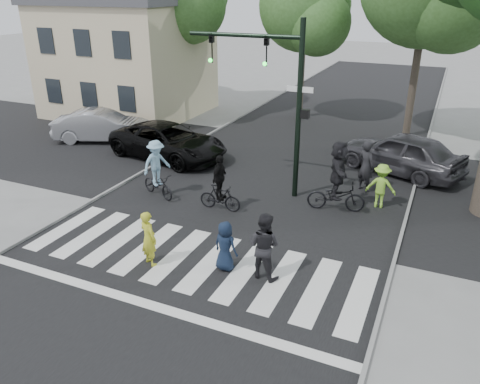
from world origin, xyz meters
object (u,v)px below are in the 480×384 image
Objects in this scene: pedestrian_child at (225,246)px; car_grey at (401,153)px; traffic_signal at (275,84)px; cyclist_mid at (220,188)px; pedestrian_adult at (264,246)px; cyclist_right at (337,180)px; cyclist_left at (157,173)px; car_suv at (168,141)px; car_silver at (102,126)px; pedestrian_woman at (149,238)px.

pedestrian_child is 9.76m from car_grey.
traffic_signal is 3.91m from cyclist_mid.
cyclist_right reaches higher than pedestrian_adult.
cyclist_left reaches higher than cyclist_mid.
cyclist_mid is (-1.73, 3.17, 0.10)m from pedestrian_child.
car_suv is 9.65m from car_grey.
car_grey is at bearing 44.79° from traffic_signal.
pedestrian_child is at bearing -110.73° from cyclist_right.
pedestrian_child is 12.90m from car_silver.
cyclist_left is (-3.58, -1.99, -3.01)m from traffic_signal.
car_suv is at bearing 162.97° from traffic_signal.
pedestrian_adult is at bearing -31.14° from cyclist_left.
traffic_signal is 6.35m from car_grey.
pedestrian_woman is 0.81× the size of cyclist_mid.
car_suv is at bearing -38.81° from pedestrian_child.
car_suv is (-4.14, 7.54, -0.03)m from pedestrian_woman.
cyclist_left is 4.10m from car_suv.
pedestrian_woman is 1.13× the size of pedestrian_child.
pedestrian_child is at bearing -61.34° from cyclist_mid.
traffic_signal reaches higher than cyclist_left.
cyclist_mid reaches higher than pedestrian_adult.
pedestrian_child is (0.66, -5.27, -3.21)m from traffic_signal.
car_grey is (13.61, 1.44, 0.09)m from car_silver.
pedestrian_woman reaches higher than car_silver.
traffic_signal reaches higher than pedestrian_adult.
car_suv is at bearing -35.96° from pedestrian_adult.
pedestrian_woman is 3.07m from pedestrian_adult.
car_grey is at bearing -96.63° from pedestrian_woman.
traffic_signal is at bearing -96.78° from car_suv.
traffic_signal is 2.91× the size of cyclist_left.
car_silver is (-12.11, 3.02, -0.32)m from cyclist_right.
cyclist_mid is at bearing -18.32° from car_grey.
cyclist_mid is at bearing -2.49° from cyclist_left.
traffic_signal is at bearing 62.91° from cyclist_mid.
cyclist_right is 0.49× the size of car_grey.
traffic_signal is 3.13× the size of cyclist_mid.
cyclist_left reaches higher than car_grey.
pedestrian_woman is 0.29× the size of car_suv.
pedestrian_child is at bearing -150.09° from car_silver.
cyclist_right reaches higher than car_silver.
car_suv is (-1.86, 3.66, -0.15)m from cyclist_left.
car_suv is (-7.88, 2.21, -0.33)m from cyclist_right.
pedestrian_adult is 9.88m from car_suv.
pedestrian_adult is 0.93× the size of cyclist_mid.
pedestrian_child is at bearing 1.82° from car_grey.
pedestrian_child is 0.28× the size of car_grey.
car_grey is (3.95, 3.92, -3.07)m from traffic_signal.
cyclist_left is at bearing -166.50° from cyclist_right.
car_grey is (9.38, 2.25, 0.09)m from car_suv.
pedestrian_adult is 0.75× the size of cyclist_right.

